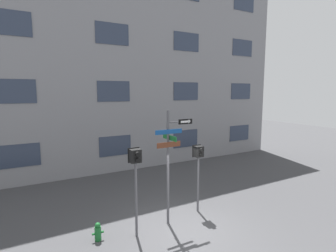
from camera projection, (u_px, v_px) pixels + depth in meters
ground_plane at (186, 231)px, 8.77m from camera, size 60.00×60.00×0.00m
building_facade at (111, 63)px, 14.66m from camera, size 24.00×0.63×12.40m
street_sign_pole at (170, 157)px, 9.01m from camera, size 1.48×0.91×4.03m
pedestrian_signal_left at (136, 168)px, 8.16m from camera, size 0.39×0.40×2.90m
pedestrian_signal_right at (199, 160)px, 9.97m from camera, size 0.38×0.40×2.62m
fire_hydrant at (98, 232)px, 8.18m from camera, size 0.36×0.20×0.59m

